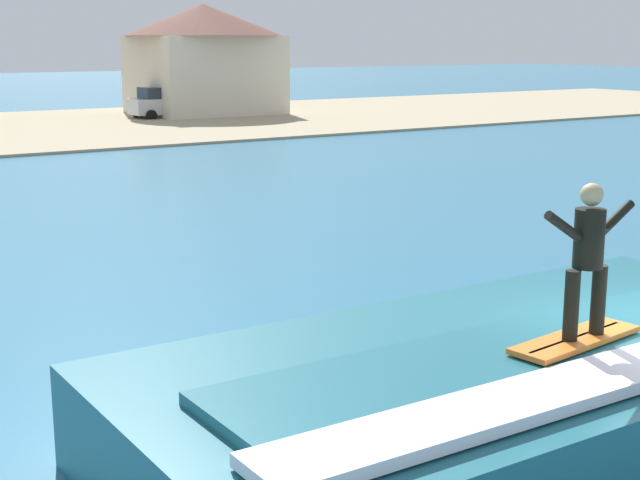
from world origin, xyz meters
name	(u,v)px	position (x,y,z in m)	size (l,w,h in m)	color
wave_crest	(514,390)	(-1.77, 0.49, 0.60)	(9.04, 4.30, 1.28)	#206170
surfboard	(575,340)	(-1.48, -0.09, 1.31)	(1.79, 0.71, 0.06)	orange
surfer	(588,252)	(-1.41, -0.13, 2.27)	(1.31, 0.32, 1.66)	black
car_far_shore	(165,103)	(12.93, 43.37, 0.95)	(4.15, 2.11, 1.86)	silver
house_gabled_white	(204,54)	(16.27, 44.95, 3.69)	(9.62, 9.62, 6.65)	beige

